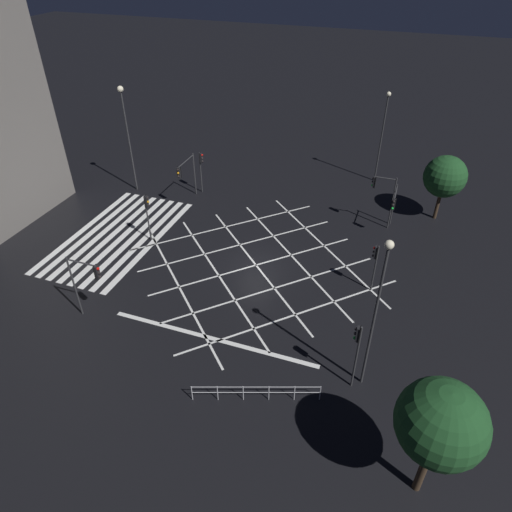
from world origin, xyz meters
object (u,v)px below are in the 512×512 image
object	(u,v)px
street_tree_near	(441,424)
traffic_light_nw_cross	(383,191)
traffic_light_nw_main	(394,203)
traffic_light_median_north	(375,259)
traffic_light_sw_main	(186,171)
traffic_light_se_cross	(86,277)
street_lamp_west	(378,300)
traffic_light_sw_cross	(201,164)
traffic_light_ne_cross	(357,345)
street_lamp_far	(126,120)
traffic_light_median_south	(147,209)
street_lamp_east	(383,126)
street_tree_far	(445,177)

from	to	relation	value
street_tree_near	traffic_light_nw_cross	bearing A→B (deg)	-168.07
traffic_light_nw_main	traffic_light_nw_cross	world-z (taller)	traffic_light_nw_cross
traffic_light_median_north	traffic_light_sw_main	size ratio (longest dim) A/B	0.91
traffic_light_nw_cross	traffic_light_median_north	bearing A→B (deg)	94.40
traffic_light_se_cross	street_lamp_west	bearing A→B (deg)	2.02
traffic_light_median_north	traffic_light_sw_cross	distance (m)	19.04
traffic_light_ne_cross	street_lamp_far	xyz separation A→B (m)	(-15.98, -22.96, 3.51)
traffic_light_median_south	traffic_light_nw_cross	xyz separation A→B (m)	(-8.08, 16.40, 0.43)
traffic_light_ne_cross	street_lamp_east	world-z (taller)	street_lamp_east
street_tree_far	traffic_light_median_north	bearing A→B (deg)	-18.45
street_lamp_far	traffic_light_sw_cross	bearing A→B (deg)	104.69
traffic_light_ne_cross	traffic_light_median_north	bearing A→B (deg)	-88.95
traffic_light_median_north	traffic_light_median_south	bearing A→B (deg)	-1.35
traffic_light_se_cross	street_lamp_east	world-z (taller)	street_lamp_east
traffic_light_se_cross	street_tree_far	distance (m)	28.03
traffic_light_median_south	traffic_light_nw_cross	world-z (taller)	traffic_light_nw_cross
street_lamp_far	street_tree_far	world-z (taller)	street_lamp_far
traffic_light_sw_main	street_tree_far	size ratio (longest dim) A/B	0.72
traffic_light_sw_main	street_lamp_east	distance (m)	18.32
traffic_light_se_cross	street_tree_near	world-z (taller)	street_tree_near
traffic_light_nw_main	traffic_light_median_north	bearing A→B (deg)	-2.62
street_tree_near	traffic_light_sw_cross	bearing A→B (deg)	-137.08
traffic_light_se_cross	traffic_light_nw_cross	xyz separation A→B (m)	(-17.07, 15.12, -0.01)
street_lamp_west	street_tree_near	world-z (taller)	street_lamp_west
traffic_light_median_north	traffic_light_sw_main	bearing A→B (deg)	-22.25
traffic_light_ne_cross	traffic_light_nw_main	xyz separation A→B (m)	(-16.32, 0.21, -0.43)
traffic_light_sw_cross	traffic_light_median_south	bearing A→B (deg)	-92.33
street_lamp_west	street_lamp_far	size ratio (longest dim) A/B	0.97
traffic_light_sw_cross	street_lamp_east	world-z (taller)	street_lamp_east
traffic_light_sw_main	street_lamp_west	xyz separation A→B (m)	(15.02, 17.86, 2.91)
traffic_light_sw_cross	traffic_light_ne_cross	bearing A→B (deg)	-46.20
traffic_light_nw_main	traffic_light_sw_cross	xyz separation A→B (m)	(-1.26, -17.06, 0.13)
traffic_light_sw_main	traffic_light_ne_cross	bearing A→B (deg)	48.24
traffic_light_sw_main	traffic_light_nw_cross	size ratio (longest dim) A/B	0.89
traffic_light_se_cross	traffic_light_nw_main	bearing A→B (deg)	45.58
traffic_light_ne_cross	street_lamp_east	size ratio (longest dim) A/B	0.51
traffic_light_sw_main	street_tree_near	distance (m)	29.09
traffic_light_nw_main	street_lamp_west	xyz separation A→B (m)	(15.88, 0.35, 3.21)
traffic_light_median_south	traffic_light_se_cross	bearing A→B (deg)	-81.89
traffic_light_sw_cross	street_tree_near	world-z (taller)	street_tree_near
traffic_light_sw_main	street_tree_far	bearing A→B (deg)	101.94
traffic_light_sw_main	traffic_light_sw_cross	distance (m)	2.18
traffic_light_sw_main	traffic_light_nw_main	bearing A→B (deg)	92.83
street_lamp_west	traffic_light_se_cross	bearing A→B (deg)	-87.98
street_lamp_east	street_tree_far	distance (m)	8.11
traffic_light_sw_main	traffic_light_nw_cross	world-z (taller)	traffic_light_nw_cross
street_lamp_west	traffic_light_nw_main	bearing A→B (deg)	-178.75
traffic_light_median_north	street_lamp_east	bearing A→B (deg)	-83.45
traffic_light_sw_cross	street_tree_far	size ratio (longest dim) A/B	0.70
traffic_light_median_south	street_tree_near	xyz separation A→B (m)	(13.40, 20.94, 1.86)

